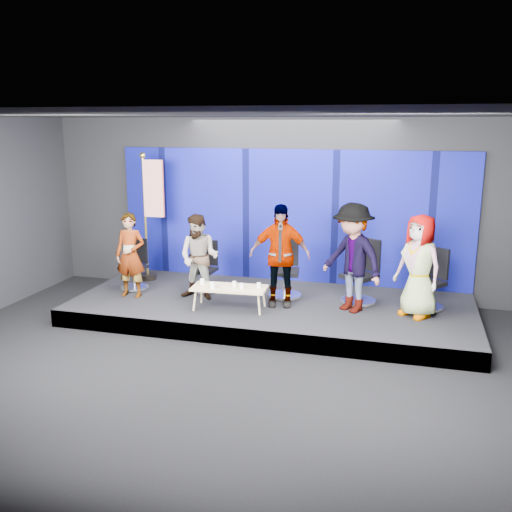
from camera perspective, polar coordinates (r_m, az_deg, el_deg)
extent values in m
plane|color=black|center=(8.07, -2.76, -11.78)|extent=(10.00, 10.00, 0.00)
cube|color=black|center=(11.30, 3.47, 4.79)|extent=(10.00, 0.02, 3.50)
cube|color=black|center=(4.09, -21.13, -11.77)|extent=(10.00, 0.02, 3.50)
cube|color=black|center=(7.31, -3.07, 13.93)|extent=(10.00, 8.00, 0.02)
cube|color=black|center=(10.25, 1.59, -5.30)|extent=(7.00, 3.00, 0.30)
cube|color=#080B60|center=(11.27, 3.41, 4.00)|extent=(7.00, 0.08, 2.60)
cylinder|color=silver|center=(11.14, -12.04, -3.11)|extent=(0.55, 0.55, 0.05)
cylinder|color=silver|center=(11.08, -12.09, -2.09)|extent=(0.06, 0.06, 0.36)
cube|color=black|center=(11.04, -12.14, -1.20)|extent=(0.44, 0.44, 0.06)
cube|color=black|center=(11.16, -11.73, 0.53)|extent=(0.39, 0.05, 0.49)
imported|color=black|center=(10.52, -12.45, 0.08)|extent=(0.57, 0.38, 1.54)
cylinder|color=silver|center=(10.80, -5.20, -3.39)|extent=(0.56, 0.56, 0.05)
cylinder|color=silver|center=(10.74, -5.22, -2.34)|extent=(0.06, 0.06, 0.36)
cube|color=black|center=(10.69, -5.24, -1.42)|extent=(0.45, 0.45, 0.06)
cube|color=black|center=(10.81, -4.82, 0.35)|extent=(0.39, 0.06, 0.49)
imported|color=black|center=(10.18, -5.70, -0.12)|extent=(0.77, 0.62, 1.53)
cylinder|color=silver|center=(10.40, 2.89, -3.97)|extent=(0.70, 0.70, 0.06)
cylinder|color=silver|center=(10.34, 2.91, -2.72)|extent=(0.07, 0.07, 0.41)
cube|color=black|center=(10.28, 2.92, -1.61)|extent=(0.56, 0.56, 0.07)
cube|color=black|center=(10.44, 3.04, 0.54)|extent=(0.46, 0.12, 0.57)
imported|color=black|center=(9.76, 2.38, 0.08)|extent=(1.09, 0.58, 1.78)
cylinder|color=silver|center=(10.23, 10.16, -4.47)|extent=(0.89, 0.89, 0.06)
cylinder|color=silver|center=(10.16, 10.22, -3.16)|extent=(0.07, 0.07, 0.42)
cube|color=black|center=(10.10, 10.27, -2.00)|extent=(0.71, 0.71, 0.07)
cube|color=black|center=(10.21, 11.27, 0.14)|extent=(0.41, 0.31, 0.58)
imported|color=black|center=(9.58, 9.61, -0.18)|extent=(1.36, 1.24, 1.83)
cylinder|color=silver|center=(10.20, 16.63, -4.90)|extent=(0.82, 0.82, 0.06)
cylinder|color=silver|center=(10.13, 16.72, -3.69)|extent=(0.07, 0.07, 0.39)
cube|color=black|center=(10.08, 16.79, -2.63)|extent=(0.66, 0.66, 0.07)
cube|color=black|center=(10.18, 17.70, -0.65)|extent=(0.37, 0.30, 0.54)
imported|color=black|center=(9.57, 15.98, -0.97)|extent=(0.98, 0.93, 1.69)
cube|color=tan|center=(9.68, -2.68, -3.21)|extent=(1.30, 0.62, 0.04)
cylinder|color=tan|center=(9.69, -6.16, -4.46)|extent=(0.03, 0.03, 0.35)
cylinder|color=tan|center=(10.07, -5.45, -3.76)|extent=(0.03, 0.03, 0.35)
cylinder|color=tan|center=(9.43, 0.30, -4.89)|extent=(0.03, 0.03, 0.35)
cylinder|color=tan|center=(9.82, 0.77, -4.14)|extent=(0.03, 0.03, 0.35)
cylinder|color=white|center=(9.85, -5.39, -2.56)|extent=(0.08, 0.08, 0.09)
cylinder|color=white|center=(9.60, -4.38, -2.93)|extent=(0.09, 0.09, 0.10)
cylinder|color=white|center=(9.69, -2.18, -2.80)|extent=(0.07, 0.07, 0.09)
cylinder|color=white|center=(9.55, -1.44, -3.02)|extent=(0.08, 0.08, 0.09)
cylinder|color=white|center=(9.60, 0.28, -2.94)|extent=(0.07, 0.07, 0.09)
cylinder|color=black|center=(11.76, -10.75, -2.04)|extent=(0.34, 0.34, 0.11)
cylinder|color=gold|center=(11.50, -11.01, 3.80)|extent=(0.05, 0.05, 2.32)
sphere|color=gold|center=(11.37, -11.28, 9.84)|extent=(0.12, 0.12, 0.12)
cube|color=#B12014|center=(11.32, -10.21, 6.65)|extent=(0.40, 0.08, 1.11)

